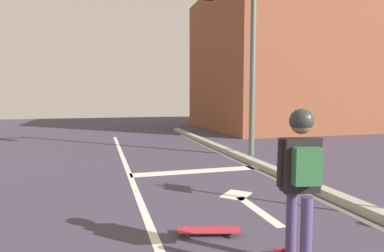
{
  "coord_description": "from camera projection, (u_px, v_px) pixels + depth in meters",
  "views": [
    {
      "loc": [
        -0.76,
        1.24,
        1.78
      ],
      "look_at": [
        0.87,
        6.98,
        1.25
      ],
      "focal_mm": 30.58,
      "sensor_mm": 36.0,
      "label": 1
    }
  ],
  "objects": [
    {
      "name": "lane_arrow_stem",
      "position": [
        258.0,
        210.0,
        5.13
      ],
      "size": [
        0.16,
        1.4,
        0.01
      ],
      "primitive_type": "cube",
      "color": "silver",
      "rests_on": "ground"
    },
    {
      "name": "curb_strip",
      "position": [
        330.0,
        194.0,
        5.77
      ],
      "size": [
        0.24,
        24.0,
        0.14
      ],
      "primitive_type": "cube",
      "color": "#A0A494",
      "rests_on": "ground"
    },
    {
      "name": "lane_line_curbside",
      "position": [
        317.0,
        199.0,
        5.71
      ],
      "size": [
        0.12,
        20.0,
        0.01
      ],
      "primitive_type": "cube",
      "color": "silver",
      "rests_on": "ground"
    },
    {
      "name": "lane_line_center",
      "position": [
        146.0,
        216.0,
        4.89
      ],
      "size": [
        0.12,
        20.0,
        0.01
      ],
      "primitive_type": "cube",
      "color": "silver",
      "rests_on": "ground"
    },
    {
      "name": "lane_arrow_head",
      "position": [
        236.0,
        195.0,
        5.95
      ],
      "size": [
        0.71,
        0.71,
        0.01
      ],
      "primitive_type": "cube",
      "rotation": [
        0.0,
        0.0,
        0.79
      ],
      "color": "silver",
      "rests_on": "ground"
    },
    {
      "name": "spare_skateboard",
      "position": [
        209.0,
        230.0,
        4.2
      ],
      "size": [
        0.83,
        0.4,
        0.08
      ],
      "color": "#B72739",
      "rests_on": "ground"
    },
    {
      "name": "skater",
      "position": [
        301.0,
        169.0,
        3.23
      ],
      "size": [
        0.44,
        0.61,
        1.59
      ],
      "color": "#463A67",
      "rests_on": "skateboard"
    },
    {
      "name": "stop_bar",
      "position": [
        196.0,
        171.0,
        7.83
      ],
      "size": [
        3.15,
        0.4,
        0.01
      ],
      "primitive_type": "cube",
      "color": "silver",
      "rests_on": "ground"
    },
    {
      "name": "building_block",
      "position": [
        284.0,
        62.0,
        18.63
      ],
      "size": [
        8.91,
        8.39,
        7.46
      ],
      "primitive_type": "cube",
      "color": "brown",
      "rests_on": "ground"
    },
    {
      "name": "traffic_signal_mast",
      "position": [
        200.0,
        15.0,
        9.06
      ],
      "size": [
        5.46,
        0.34,
        5.37
      ],
      "color": "#526055",
      "rests_on": "ground"
    }
  ]
}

